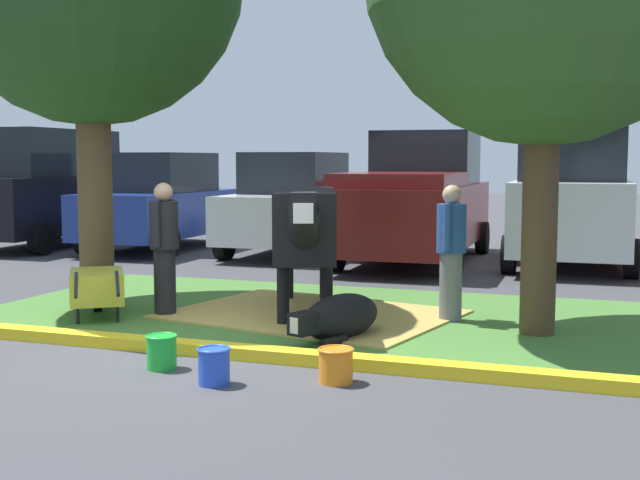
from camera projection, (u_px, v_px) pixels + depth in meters
name	position (u px, v px, depth m)	size (l,w,h in m)	color
ground_plane	(188.00, 348.00, 8.27)	(80.00, 80.00, 0.00)	#424247
grass_island	(306.00, 313.00, 10.11)	(7.81, 4.33, 0.02)	#477A33
curb_yellow	(220.00, 350.00, 7.94)	(9.01, 0.24, 0.12)	yellow
hay_bedding	(312.00, 315.00, 9.94)	(3.20, 2.40, 0.04)	tan
cow_holstein	(306.00, 225.00, 9.97)	(1.49, 3.03, 1.56)	black
calf_lying	(339.00, 317.00, 8.65)	(0.83, 1.33, 0.48)	black
person_handler	(164.00, 245.00, 9.86)	(0.34, 0.53, 1.61)	black
person_visitor_near	(451.00, 249.00, 9.54)	(0.34, 0.53, 1.59)	slate
wheelbarrow	(97.00, 287.00, 9.74)	(1.23, 1.47, 0.63)	gold
bucket_green	(162.00, 351.00, 7.46)	(0.29, 0.29, 0.31)	green
bucket_blue	(214.00, 365.00, 6.94)	(0.29, 0.29, 0.31)	blue
bucket_orange	(336.00, 365.00, 7.00)	(0.31, 0.31, 0.30)	orange
suv_black	(47.00, 188.00, 17.90)	(2.22, 4.65, 2.52)	black
sedan_blue	(162.00, 203.00, 17.26)	(2.12, 4.45, 2.02)	navy
hatchback_white	(295.00, 204.00, 16.52)	(2.12, 4.45, 2.02)	silver
pickup_truck_maroon	(417.00, 201.00, 15.24)	(2.34, 5.45, 2.42)	maroon
suv_dark_grey	(573.00, 194.00, 14.68)	(2.22, 4.65, 2.52)	silver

